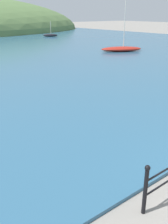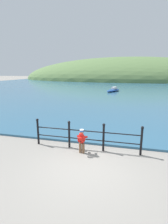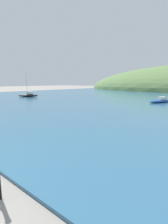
{
  "view_description": "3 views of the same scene",
  "coord_description": "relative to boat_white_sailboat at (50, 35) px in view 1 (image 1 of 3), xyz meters",
  "views": [
    {
      "loc": [
        -6.49,
        -1.25,
        4.11
      ],
      "look_at": [
        -1.71,
        4.68,
        1.21
      ],
      "focal_mm": 42.0,
      "sensor_mm": 36.0,
      "label": 1
    },
    {
      "loc": [
        1.26,
        -5.25,
        3.27
      ],
      "look_at": [
        -0.98,
        3.55,
        1.14
      ],
      "focal_mm": 28.0,
      "sensor_mm": 36.0,
      "label": 2
    },
    {
      "loc": [
        5.65,
        0.0,
        2.63
      ],
      "look_at": [
        -0.25,
        6.98,
        1.06
      ],
      "focal_mm": 28.0,
      "sensor_mm": 36.0,
      "label": 3
    }
  ],
  "objects": [
    {
      "name": "boat_white_sailboat",
      "position": [
        0.0,
        0.0,
        0.0
      ],
      "size": [
        2.5,
        2.14,
        2.56
      ],
      "color": "black",
      "rests_on": "water"
    },
    {
      "name": "boat_red_dinghy",
      "position": [
        -3.81,
        -20.75,
        0.02
      ],
      "size": [
        4.7,
        3.53,
        5.46
      ],
      "color": "maroon",
      "rests_on": "water"
    }
  ]
}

